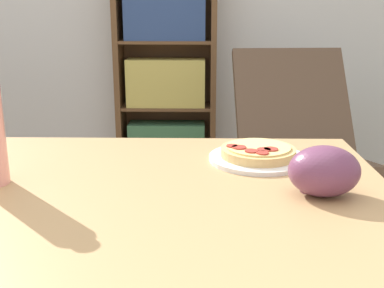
{
  "coord_description": "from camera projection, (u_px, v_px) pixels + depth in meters",
  "views": [
    {
      "loc": [
        0.3,
        -0.71,
        1.1
      ],
      "look_at": [
        0.28,
        0.28,
        0.81
      ],
      "focal_mm": 45.0,
      "sensor_mm": 36.0,
      "label": 1
    }
  ],
  "objects": [
    {
      "name": "lounge_chair_far",
      "position": [
        297.0,
        171.0,
        2.46
      ],
      "size": [
        0.65,
        0.8,
        0.88
      ],
      "rotation": [
        0.0,
        0.0,
        0.07
      ],
      "color": "slate",
      "rests_on": "ground_plane"
    },
    {
      "name": "grape_bunch",
      "position": [
        324.0,
        172.0,
        0.9
      ],
      "size": [
        0.13,
        0.1,
        0.1
      ],
      "color": "#6B3856",
      "rests_on": "dining_table"
    },
    {
      "name": "dining_table",
      "position": [
        78.0,
        255.0,
        0.88
      ],
      "size": [
        1.21,
        0.94,
        0.75
      ],
      "color": "tan",
      "rests_on": "ground_plane"
    },
    {
      "name": "bookshelf",
      "position": [
        166.0,
        80.0,
        3.18
      ],
      "size": [
        0.66,
        0.26,
        1.33
      ],
      "color": "brown",
      "rests_on": "ground_plane"
    },
    {
      "name": "pizza_on_plate",
      "position": [
        258.0,
        154.0,
        1.11
      ],
      "size": [
        0.23,
        0.23,
        0.04
      ],
      "color": "white",
      "rests_on": "dining_table"
    }
  ]
}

